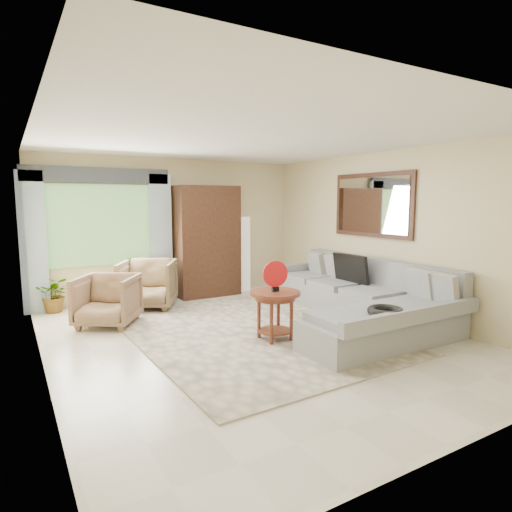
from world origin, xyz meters
TOP-DOWN VIEW (x-y plane):
  - ground at (0.00, 0.00)m, footprint 6.00×6.00m
  - area_rug at (0.07, 0.23)m, footprint 3.11×4.08m
  - sectional_sofa at (1.78, -0.18)m, footprint 2.30×3.46m
  - tv_screen at (2.05, 0.37)m, footprint 0.14×0.74m
  - garden_hose at (1.00, -1.36)m, footprint 0.43×0.43m
  - coffee_table at (0.20, -0.23)m, footprint 0.66×0.66m
  - red_disc at (0.20, -0.23)m, footprint 0.34×0.10m
  - armchair_left at (-1.55, 1.59)m, footprint 1.12×1.13m
  - armchair_right at (-0.74, 2.31)m, footprint 1.21×1.22m
  - potted_plant at (-2.13, 2.81)m, footprint 0.63×0.59m
  - armoire at (0.55, 2.72)m, footprint 1.20×0.55m
  - floor_lamp at (1.35, 2.78)m, footprint 0.24×0.24m
  - window at (-1.35, 2.97)m, footprint 1.80×0.04m
  - curtain_left at (-2.40, 2.88)m, footprint 0.40×0.08m
  - curtain_right at (-0.30, 2.88)m, footprint 0.40×0.08m
  - valance at (-1.35, 2.90)m, footprint 2.40×0.12m
  - wall_mirror at (2.46, 0.35)m, footprint 0.05×1.70m

SIDE VIEW (x-z plane):
  - ground at x=0.00m, z-range 0.00..0.00m
  - area_rug at x=0.07m, z-range 0.00..0.02m
  - sectional_sofa at x=1.78m, z-range -0.17..0.73m
  - potted_plant at x=-2.13m, z-range 0.00..0.59m
  - coffee_table at x=0.20m, z-range 0.02..0.67m
  - armchair_left at x=-1.55m, z-range 0.00..0.75m
  - armchair_right at x=-0.74m, z-range 0.00..0.83m
  - garden_hose at x=1.00m, z-range 0.50..0.59m
  - tv_screen at x=2.05m, z-range 0.48..0.96m
  - floor_lamp at x=1.35m, z-range 0.00..1.50m
  - red_disc at x=0.20m, z-range 0.72..1.06m
  - armoire at x=0.55m, z-range 0.00..2.10m
  - curtain_left at x=-2.40m, z-range 0.00..2.30m
  - curtain_right at x=-0.30m, z-range 0.00..2.30m
  - window at x=-1.35m, z-range 0.70..2.10m
  - wall_mirror at x=2.46m, z-range 1.22..2.27m
  - valance at x=-1.35m, z-range 2.12..2.38m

